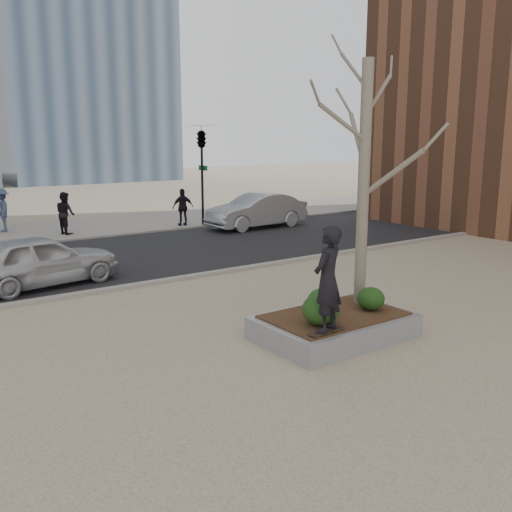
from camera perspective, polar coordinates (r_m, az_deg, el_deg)
ground at (r=11.09m, az=3.96°, el=-9.14°), size 120.00×120.00×0.00m
street at (r=19.55m, az=-14.99°, el=-0.27°), size 60.00×8.00×0.02m
far_sidewalk at (r=26.13m, az=-20.46°, el=2.35°), size 60.00×6.00×0.02m
planter at (r=11.64m, az=7.81°, el=-7.02°), size 3.00×2.00×0.45m
planter_mulch at (r=11.56m, az=7.84°, el=-5.87°), size 2.70×1.70×0.04m
sycamore_tree at (r=11.95m, az=10.85°, el=10.79°), size 2.80×2.80×6.60m
shrub_left at (r=10.80m, az=6.50°, el=-5.34°), size 0.71×0.71×0.60m
shrub_middle at (r=11.67m, az=6.51°, el=-4.40°), size 0.54×0.54×0.46m
shrub_right at (r=11.90m, az=11.42°, el=-4.21°), size 0.56×0.56×0.47m
skateboard at (r=10.47m, az=7.04°, el=-7.65°), size 0.79×0.25×0.08m
skateboarder at (r=10.18m, az=7.18°, el=-2.34°), size 0.82×0.68×1.92m
police_car at (r=16.30m, az=-20.85°, el=-0.41°), size 4.36×2.26×1.42m
car_silver at (r=25.30m, az=0.08°, el=4.56°), size 4.61×1.67×1.51m
car_third at (r=30.27m, az=14.36°, el=5.09°), size 4.36×2.26×1.21m
pedestrian_a at (r=24.84m, az=-18.53°, el=4.10°), size 0.80×0.96×1.75m
pedestrian_b at (r=26.40m, az=-24.10°, el=4.23°), size 0.85×1.29×1.86m
pedestrian_c at (r=26.06m, az=-7.32°, el=4.86°), size 1.03×0.55×1.67m
traffic_light_far at (r=26.16m, az=-5.41°, el=7.99°), size 0.60×2.48×4.50m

